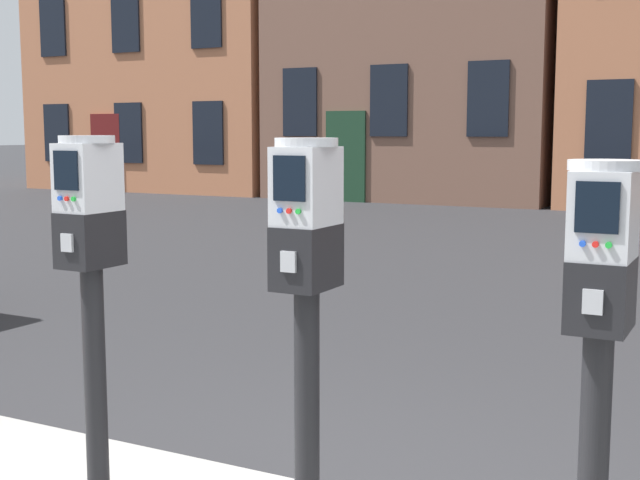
% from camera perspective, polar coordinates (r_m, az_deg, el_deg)
% --- Properties ---
extents(parking_meter_near_kerb, '(0.22, 0.25, 1.47)m').
position_cam_1_polar(parking_meter_near_kerb, '(3.49, -15.19, -0.71)').
color(parking_meter_near_kerb, black).
rests_on(parking_meter_near_kerb, sidewalk_slab).
extents(parking_meter_twin_adjacent, '(0.22, 0.25, 1.46)m').
position_cam_1_polar(parking_meter_twin_adjacent, '(2.92, -0.91, -2.05)').
color(parking_meter_twin_adjacent, black).
rests_on(parking_meter_twin_adjacent, sidewalk_slab).
extents(parking_meter_end_of_row, '(0.22, 0.25, 1.40)m').
position_cam_1_polar(parking_meter_end_of_row, '(2.62, 18.32, -4.44)').
color(parking_meter_end_of_row, black).
rests_on(parking_meter_end_of_row, sidewalk_slab).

